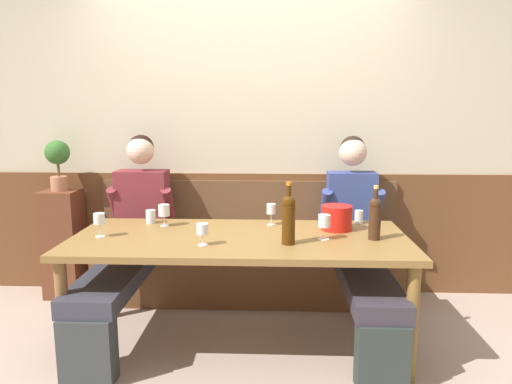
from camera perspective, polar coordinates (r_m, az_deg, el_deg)
ground_plane at (r=3.14m, az=-2.03°, el=-18.92°), size 6.80×6.80×0.02m
room_wall_back at (r=3.84m, az=-0.91°, el=8.39°), size 6.80×0.08×2.80m
wood_wainscot_panel at (r=3.91m, az=-0.92°, el=-4.98°), size 6.80×0.03×0.99m
wall_bench at (r=3.77m, az=-1.09°, el=-8.96°), size 2.39×0.42×0.94m
dining_table at (r=2.95m, az=-2.00°, el=-6.82°), size 2.09×0.90×0.73m
person_center_right_seat at (r=3.45m, az=-15.23°, el=-5.02°), size 0.50×1.37×1.32m
person_center_left_seat at (r=3.33m, az=12.47°, el=-5.47°), size 0.47×1.37×1.31m
ice_bucket at (r=3.11m, az=9.81°, el=-3.12°), size 0.20×0.20×0.16m
wine_bottle_clear_water at (r=2.91m, az=14.31°, el=-2.94°), size 0.07×0.07×0.33m
wine_bottle_amber_mid at (r=2.73m, az=3.99°, el=-3.17°), size 0.08×0.08×0.37m
wine_glass_near_bucket at (r=2.86m, az=8.31°, el=-3.67°), size 0.07×0.07×0.15m
wine_glass_by_bottle at (r=3.04m, az=-18.58°, el=-3.25°), size 0.07×0.07×0.15m
wine_glass_mid_left at (r=3.21m, az=-11.16°, el=-2.33°), size 0.08×0.08×0.15m
wine_glass_center_rear at (r=3.19m, az=1.86°, el=-2.22°), size 0.06×0.06×0.15m
wine_glass_mid_right at (r=2.73m, az=-6.56°, el=-4.64°), size 0.07×0.07×0.13m
water_tumbler_left at (r=3.31m, az=12.44°, el=-2.99°), size 0.06×0.06×0.09m
water_tumbler_right at (r=3.33m, az=-12.72°, el=-2.93°), size 0.07×0.07×0.09m
corner_pedestal at (r=4.12m, az=-22.39°, el=-5.82°), size 0.28×0.28×0.87m
potted_plant at (r=4.00m, az=-23.03°, el=3.67°), size 0.19×0.19×0.40m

